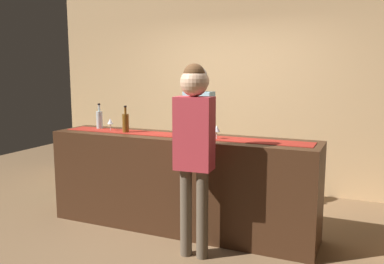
% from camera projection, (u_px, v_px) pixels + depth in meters
% --- Properties ---
extents(ground_plane, '(10.00, 10.00, 0.00)m').
position_uv_depth(ground_plane, '(180.00, 228.00, 4.48)').
color(ground_plane, brown).
extents(back_wall, '(6.00, 0.12, 2.90)m').
position_uv_depth(back_wall, '(235.00, 89.00, 5.98)').
color(back_wall, tan).
rests_on(back_wall, ground).
extents(bar_counter, '(2.94, 0.60, 1.03)m').
position_uv_depth(bar_counter, '(180.00, 183.00, 4.40)').
color(bar_counter, '#3D2314').
rests_on(bar_counter, ground).
extents(counter_runner_cloth, '(2.79, 0.28, 0.01)m').
position_uv_depth(counter_runner_cloth, '(180.00, 136.00, 4.32)').
color(counter_runner_cloth, maroon).
rests_on(counter_runner_cloth, bar_counter).
extents(wine_bottle_amber, '(0.07, 0.07, 0.30)m').
position_uv_depth(wine_bottle_amber, '(126.00, 123.00, 4.52)').
color(wine_bottle_amber, brown).
rests_on(wine_bottle_amber, bar_counter).
extents(wine_bottle_green, '(0.07, 0.07, 0.30)m').
position_uv_depth(wine_bottle_green, '(177.00, 125.00, 4.34)').
color(wine_bottle_green, '#194723').
rests_on(wine_bottle_green, bar_counter).
extents(wine_bottle_clear, '(0.07, 0.07, 0.30)m').
position_uv_depth(wine_bottle_clear, '(99.00, 119.00, 4.81)').
color(wine_bottle_clear, '#B2C6C1').
rests_on(wine_bottle_clear, bar_counter).
extents(wine_glass_near_customer, '(0.07, 0.07, 0.14)m').
position_uv_depth(wine_glass_near_customer, '(110.00, 122.00, 4.67)').
color(wine_glass_near_customer, silver).
rests_on(wine_glass_near_customer, bar_counter).
extents(wine_glass_mid_counter, '(0.07, 0.07, 0.14)m').
position_uv_depth(wine_glass_mid_counter, '(217.00, 129.00, 4.08)').
color(wine_glass_mid_counter, silver).
rests_on(wine_glass_mid_counter, bar_counter).
extents(bartender, '(0.34, 0.25, 1.76)m').
position_uv_depth(bartender, '(199.00, 123.00, 4.84)').
color(bartender, '#26262B').
rests_on(bartender, ground).
extents(customer_sipping, '(0.35, 0.25, 1.78)m').
position_uv_depth(customer_sipping, '(194.00, 139.00, 3.64)').
color(customer_sipping, brown).
rests_on(customer_sipping, ground).
extents(potted_plant_tall, '(0.58, 0.58, 0.84)m').
position_uv_depth(potted_plant_tall, '(82.00, 153.00, 6.09)').
color(potted_plant_tall, brown).
rests_on(potted_plant_tall, ground).
extents(potted_plant_small, '(0.33, 0.33, 0.48)m').
position_uv_depth(potted_plant_small, '(68.00, 177.00, 5.58)').
color(potted_plant_small, '#9E9389').
rests_on(potted_plant_small, ground).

